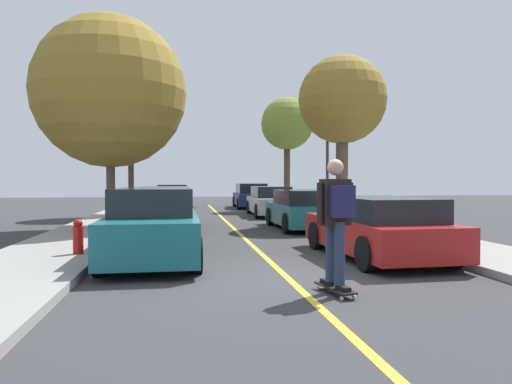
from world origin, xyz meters
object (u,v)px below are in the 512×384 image
parked_car_right_farthest (251,196)px  skateboard (335,288)px  skateboarder (336,215)px  parked_car_left_far (170,202)px  street_tree_right_nearest (342,101)px  parked_car_left_nearest (154,225)px  street_tree_left_near (131,123)px  parked_car_left_farthest (172,196)px  parked_car_right_far (271,201)px  parked_car_right_near (304,210)px  fire_hydrant (78,237)px  street_tree_left_nearest (110,92)px  street_tree_right_near (287,125)px  parked_car_left_near (165,209)px  parked_car_right_nearest (377,228)px  streetlamp (327,136)px

parked_car_right_farthest → skateboard: (-1.88, -21.10, -0.63)m
skateboard → skateboarder: 1.05m
parked_car_left_far → parked_car_right_farthest: bearing=49.6°
parked_car_right_farthest → street_tree_right_nearest: street_tree_right_nearest is taller
parked_car_left_nearest → street_tree_left_near: bearing=98.1°
skateboarder → parked_car_left_farthest: bearing=97.1°
skateboard → parked_car_left_nearest: bearing=128.9°
street_tree_right_nearest → parked_car_right_far: bearing=108.4°
parked_car_right_near → fire_hydrant: parked_car_right_near is taller
street_tree_left_nearest → street_tree_right_near: (7.93, 9.70, 0.27)m
street_tree_left_nearest → street_tree_right_nearest: street_tree_left_nearest is taller
street_tree_left_nearest → skateboard: size_ratio=7.70×
parked_car_left_farthest → street_tree_right_nearest: (6.26, -12.07, 3.79)m
parked_car_left_farthest → parked_car_right_near: 13.82m
street_tree_left_nearest → skateboarder: size_ratio=3.68×
parked_car_left_farthest → street_tree_left_near: street_tree_left_near is taller
parked_car_left_far → street_tree_left_nearest: (-1.67, -6.65, 3.79)m
parked_car_right_farthest → parked_car_left_near: bearing=-111.7°
parked_car_left_nearest → parked_car_left_farthest: bearing=90.0°
parked_car_right_nearest → street_tree_right_near: size_ratio=0.71×
street_tree_left_near → fire_hydrant: size_ratio=8.02×
parked_car_left_near → street_tree_right_nearest: bearing=2.5°
streetlamp → parked_car_right_nearest: bearing=-101.1°
parked_car_right_near → fire_hydrant: size_ratio=5.96×
parked_car_left_farthest → parked_car_right_far: bearing=-56.9°
fire_hydrant → streetlamp: (7.85, 8.32, 2.93)m
parked_car_right_far → skateboard: 14.96m
street_tree_right_near → skateboard: size_ratio=6.95×
street_tree_left_nearest → street_tree_right_nearest: (7.93, 0.77, 0.05)m
parked_car_right_near → parked_car_left_farthest: bearing=109.4°
street_tree_left_nearest → street_tree_left_near: size_ratio=1.19×
parked_car_left_nearest → street_tree_left_near: size_ratio=0.78×
parked_car_left_far → skateboarder: 15.98m
fire_hydrant → street_tree_right_near: bearing=63.1°
street_tree_left_nearest → street_tree_right_near: 12.53m
parked_car_right_far → street_tree_right_nearest: size_ratio=0.79×
parked_car_right_farthest → streetlamp: streetlamp is taller
parked_car_right_far → street_tree_right_near: street_tree_right_near is taller
parked_car_left_near → street_tree_left_nearest: 4.12m
street_tree_left_near → skateboard: (4.38, -15.10, -4.08)m
parked_car_right_nearest → skateboard: parked_car_right_nearest is taller
streetlamp → street_tree_right_near: bearing=90.7°
parked_car_right_farthest → fire_hydrant: 18.64m
fire_hydrant → streetlamp: streetlamp is taller
parked_car_right_far → street_tree_left_near: (-6.26, 0.27, 3.51)m
skateboarder → skateboard: bearing=102.2°
parked_car_right_farthest → street_tree_left_near: street_tree_left_near is taller
street_tree_left_nearest → skateboarder: (4.39, -9.09, -3.28)m
parked_car_left_nearest → parked_car_left_near: (0.00, 6.18, -0.03)m
street_tree_right_near → parked_car_right_near: bearing=-99.6°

